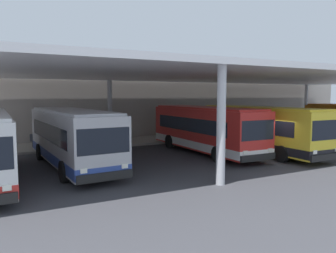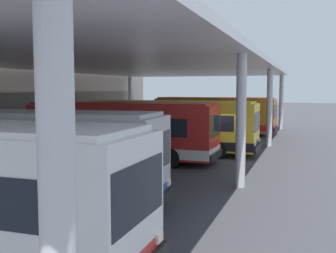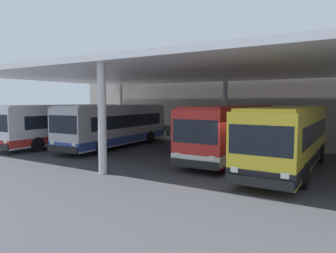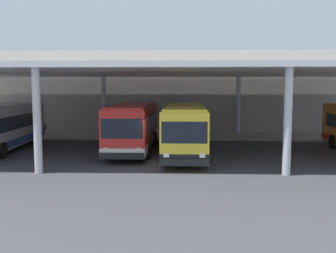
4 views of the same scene
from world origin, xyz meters
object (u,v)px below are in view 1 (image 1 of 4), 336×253
object	(u,v)px
bus_middle_bay	(205,129)
bench_waiting	(43,139)
bus_second_bay	(72,137)
bus_far_bay	(260,129)

from	to	relation	value
bus_middle_bay	bench_waiting	world-z (taller)	bus_middle_bay
bus_second_bay	bus_middle_bay	size ratio (longest dim) A/B	1.01
bus_second_bay	bus_middle_bay	xyz separation A→B (m)	(9.01, 0.25, 0.00)
bus_second_bay	bus_middle_bay	world-z (taller)	same
bus_middle_bay	bus_far_bay	distance (m)	3.84
bus_second_bay	bus_far_bay	world-z (taller)	same
bench_waiting	bus_far_bay	bearing A→B (deg)	-34.08
bus_far_bay	bus_middle_bay	bearing A→B (deg)	154.31
bus_second_bay	bus_middle_bay	distance (m)	9.02
bus_middle_bay	bus_far_bay	bearing A→B (deg)	-25.69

